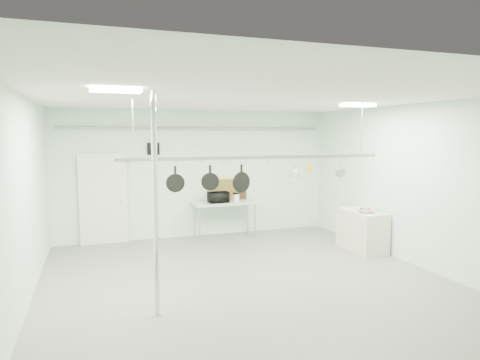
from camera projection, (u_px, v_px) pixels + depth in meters
name	position (u px, v px, depth m)	size (l,w,h in m)	color
floor	(253.00, 287.00, 7.29)	(8.00, 8.00, 0.00)	gray
ceiling	(253.00, 98.00, 6.96)	(7.00, 8.00, 0.02)	silver
back_wall	(197.00, 174.00, 10.87)	(7.00, 0.02, 3.20)	silver
right_wall	(422.00, 186.00, 8.26)	(0.02, 8.00, 3.20)	silver
door	(103.00, 200.00, 10.14)	(1.10, 0.10, 2.20)	silver
wall_vent	(153.00, 149.00, 10.43)	(0.30, 0.04, 0.30)	black
conduit_pipe	(198.00, 128.00, 10.67)	(0.07, 0.07, 6.60)	gray
chrome_pole	(155.00, 205.00, 6.01)	(0.08, 0.08, 3.20)	silver
prep_table	(225.00, 205.00, 10.78)	(1.60, 0.70, 0.91)	silver
side_cabinet	(362.00, 231.00, 9.58)	(0.60, 1.20, 0.90)	beige
pot_rack	(258.00, 156.00, 7.40)	(4.80, 0.06, 1.00)	#B7B7BC
light_panel_left	(116.00, 90.00, 5.49)	(0.65, 0.30, 0.05)	white
light_panel_right	(358.00, 105.00, 8.30)	(0.65, 0.30, 0.05)	white
microwave	(218.00, 197.00, 10.66)	(0.49, 0.33, 0.27)	black
coffee_canister	(236.00, 198.00, 10.78)	(0.16, 0.16, 0.20)	silver
painting_large	(224.00, 189.00, 11.05)	(0.78, 0.05, 0.58)	gold
painting_small	(241.00, 194.00, 11.22)	(0.30, 0.04, 0.25)	#351D12
fruit_bowl	(365.00, 211.00, 9.30)	(0.38, 0.38, 0.09)	silver
skillet_left	(175.00, 178.00, 6.97)	(0.30, 0.06, 0.41)	black
skillet_mid	(210.00, 177.00, 7.16)	(0.30, 0.06, 0.41)	black
skillet_right	(241.00, 178.00, 7.35)	(0.36, 0.06, 0.49)	black
whisk	(294.00, 173.00, 7.67)	(0.20, 0.20, 0.37)	#BBBBC0
grater	(310.00, 168.00, 7.76)	(0.08, 0.02, 0.20)	#C38716
saucepan	(340.00, 170.00, 7.97)	(0.17, 0.09, 0.29)	silver
fruit_cluster	(366.00, 209.00, 9.30)	(0.24, 0.24, 0.09)	#A02A0E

